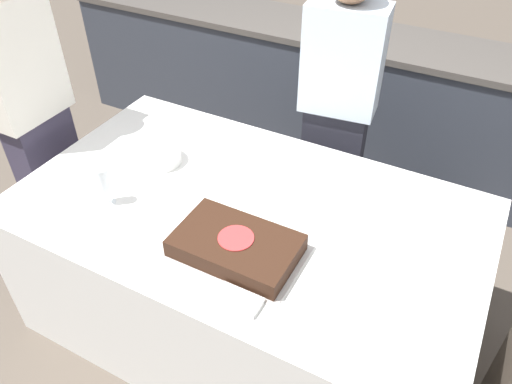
{
  "coord_description": "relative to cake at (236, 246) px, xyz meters",
  "views": [
    {
      "loc": [
        0.78,
        -1.37,
        2.15
      ],
      "look_at": [
        0.05,
        0.0,
        0.87
      ],
      "focal_mm": 35.0,
      "sensor_mm": 36.0,
      "label": 1
    }
  ],
  "objects": [
    {
      "name": "side_plate_near_cake",
      "position": [
        -0.07,
        0.31,
        -0.04
      ],
      "size": [
        0.22,
        0.22,
        0.0
      ],
      "color": "white",
      "rests_on": "dining_table"
    },
    {
      "name": "utensil_pile",
      "position": [
        0.12,
        -0.2,
        -0.03
      ],
      "size": [
        0.16,
        0.09,
        0.02
      ],
      "color": "white",
      "rests_on": "dining_table"
    },
    {
      "name": "plate_stack",
      "position": [
        -0.61,
        0.34,
        -0.01
      ],
      "size": [
        0.2,
        0.2,
        0.06
      ],
      "color": "white",
      "rests_on": "dining_table"
    },
    {
      "name": "person_seated_left",
      "position": [
        -1.3,
        0.25,
        0.05
      ],
      "size": [
        0.2,
        0.38,
        1.65
      ],
      "rotation": [
        0.0,
        0.0,
        1.57
      ],
      "color": "#383347",
      "rests_on": "ground_plane"
    },
    {
      "name": "cake",
      "position": [
        0.0,
        0.0,
        0.0
      ],
      "size": [
        0.5,
        0.33,
        0.08
      ],
      "color": "#B7B2AD",
      "rests_on": "dining_table"
    },
    {
      "name": "wine_glass",
      "position": [
        -0.62,
        -0.0,
        0.08
      ],
      "size": [
        0.06,
        0.06,
        0.18
      ],
      "color": "white",
      "rests_on": "dining_table"
    },
    {
      "name": "back_counter",
      "position": [
        -0.1,
        1.9,
        -0.35
      ],
      "size": [
        4.4,
        0.58,
        0.92
      ],
      "color": "#333842",
      "rests_on": "ground_plane"
    },
    {
      "name": "person_cutting_cake",
      "position": [
        0.0,
        1.04,
        0.03
      ],
      "size": [
        0.39,
        0.24,
        1.61
      ],
      "rotation": [
        0.0,
        0.0,
        -3.02
      ],
      "color": "#282833",
      "rests_on": "ground_plane"
    },
    {
      "name": "dining_table",
      "position": [
        -0.1,
        0.25,
        -0.42
      ],
      "size": [
        1.96,
        1.15,
        0.77
      ],
      "color": "silver",
      "rests_on": "ground_plane"
    },
    {
      "name": "ground_plane",
      "position": [
        -0.1,
        0.25,
        -0.81
      ],
      "size": [
        14.0,
        14.0,
        0.0
      ],
      "primitive_type": "plane",
      "color": "brown"
    }
  ]
}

